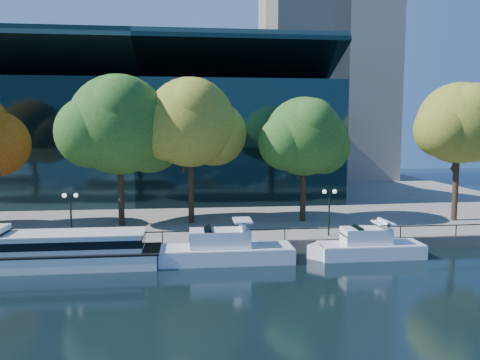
{
  "coord_description": "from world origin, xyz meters",
  "views": [
    {
      "loc": [
        2.21,
        -34.0,
        10.19
      ],
      "look_at": [
        6.79,
        8.0,
        5.55
      ],
      "focal_mm": 35.0,
      "sensor_mm": 36.0,
      "label": 1
    }
  ],
  "objects": [
    {
      "name": "promenade",
      "position": [
        0.0,
        36.38,
        0.5
      ],
      "size": [
        90.0,
        67.08,
        1.0
      ],
      "color": "slate",
      "rests_on": "ground"
    },
    {
      "name": "railing",
      "position": [
        0.0,
        3.25,
        1.94
      ],
      "size": [
        88.2,
        0.08,
        0.99
      ],
      "color": "black",
      "rests_on": "promenade"
    },
    {
      "name": "tree_3",
      "position": [
        2.54,
        11.42,
        10.61
      ],
      "size": [
        10.76,
        8.82,
        14.11
      ],
      "color": "black",
      "rests_on": "promenade"
    },
    {
      "name": "tree_2",
      "position": [
        -4.1,
        11.03,
        10.37
      ],
      "size": [
        11.75,
        9.64,
        14.27
      ],
      "color": "black",
      "rests_on": "promenade"
    },
    {
      "name": "office_tower",
      "position": [
        28.0,
        55.0,
        33.02
      ],
      "size": [
        22.5,
        22.5,
        65.9
      ],
      "color": "tan",
      "rests_on": "ground"
    },
    {
      "name": "ground",
      "position": [
        0.0,
        0.0,
        0.0
      ],
      "size": [
        160.0,
        160.0,
        0.0
      ],
      "primitive_type": "plane",
      "color": "black",
      "rests_on": "ground"
    },
    {
      "name": "tree_4",
      "position": [
        13.63,
        11.17,
        9.26
      ],
      "size": [
        9.68,
        7.94,
        12.31
      ],
      "color": "black",
      "rests_on": "promenade"
    },
    {
      "name": "cruiser_far",
      "position": [
        16.1,
        0.99,
        0.96
      ],
      "size": [
        9.26,
        2.57,
        3.03
      ],
      "color": "white",
      "rests_on": "ground"
    },
    {
      "name": "convention_building",
      "position": [
        -4.0,
        31.79,
        8.51
      ],
      "size": [
        50.0,
        24.57,
        21.43
      ],
      "color": "black",
      "rests_on": "ground"
    },
    {
      "name": "lamp_2",
      "position": [
        14.11,
        4.5,
        3.98
      ],
      "size": [
        1.26,
        0.36,
        4.03
      ],
      "color": "black",
      "rests_on": "promenade"
    },
    {
      "name": "lamp_1",
      "position": [
        -7.36,
        4.5,
        3.98
      ],
      "size": [
        1.26,
        0.36,
        4.03
      ],
      "color": "black",
      "rests_on": "promenade"
    },
    {
      "name": "tree_5",
      "position": [
        28.91,
        9.82,
        10.57
      ],
      "size": [
        10.01,
        8.2,
        13.75
      ],
      "color": "black",
      "rests_on": "promenade"
    },
    {
      "name": "tour_boat",
      "position": [
        -8.01,
        0.89,
        1.33
      ],
      "size": [
        16.52,
        3.68,
        3.13
      ],
      "color": "white",
      "rests_on": "ground"
    },
    {
      "name": "cruiser_near",
      "position": [
        4.53,
        0.95,
        1.02
      ],
      "size": [
        11.33,
        2.92,
        3.28
      ],
      "color": "white",
      "rests_on": "ground"
    }
  ]
}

